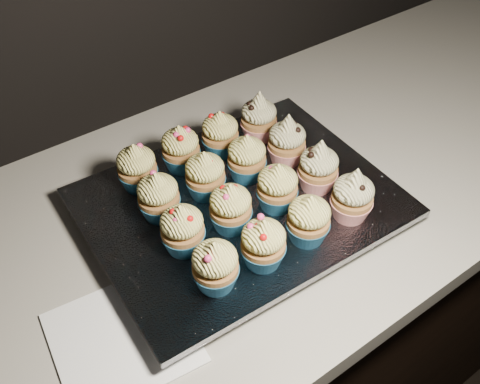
{
  "coord_description": "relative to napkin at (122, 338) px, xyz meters",
  "views": [
    {
      "loc": [
        -0.22,
        1.18,
        1.52
      ],
      "look_at": [
        0.12,
        1.66,
        0.95
      ],
      "focal_mm": 40.0,
      "sensor_mm": 36.0,
      "label": 1
    }
  ],
  "objects": [
    {
      "name": "cupcake_7",
      "position": [
        0.37,
        0.05,
        0.07
      ],
      "size": [
        0.06,
        0.06,
        0.1
      ],
      "color": "red",
      "rests_on": "foil_lining"
    },
    {
      "name": "worktop",
      "position": [
        0.13,
        0.13,
        -0.02
      ],
      "size": [
        2.44,
        0.64,
        0.04
      ],
      "primitive_type": "cube",
      "color": "beige",
      "rests_on": "cabinet"
    },
    {
      "name": "baking_tray",
      "position": [
        0.25,
        0.09,
        0.01
      ],
      "size": [
        0.44,
        0.34,
        0.02
      ],
      "primitive_type": "cube",
      "rotation": [
        0.0,
        0.0,
        -0.04
      ],
      "color": "black",
      "rests_on": "worktop"
    },
    {
      "name": "cupcake_2",
      "position": [
        0.29,
        -0.03,
        0.07
      ],
      "size": [
        0.06,
        0.06,
        0.08
      ],
      "color": "#1B5A82",
      "rests_on": "foil_lining"
    },
    {
      "name": "cupcake_9",
      "position": [
        0.22,
        0.14,
        0.07
      ],
      "size": [
        0.06,
        0.06,
        0.08
      ],
      "color": "#1B5A82",
      "rests_on": "foil_lining"
    },
    {
      "name": "cupcake_13",
      "position": [
        0.22,
        0.21,
        0.07
      ],
      "size": [
        0.06,
        0.06,
        0.08
      ],
      "color": "#1B5A82",
      "rests_on": "foil_lining"
    },
    {
      "name": "cupcake_3",
      "position": [
        0.37,
        -0.03,
        0.07
      ],
      "size": [
        0.06,
        0.06,
        0.1
      ],
      "color": "red",
      "rests_on": "foil_lining"
    },
    {
      "name": "cupcake_14",
      "position": [
        0.3,
        0.21,
        0.07
      ],
      "size": [
        0.06,
        0.06,
        0.08
      ],
      "color": "#1B5A82",
      "rests_on": "foil_lining"
    },
    {
      "name": "cupcake_1",
      "position": [
        0.21,
        -0.02,
        0.07
      ],
      "size": [
        0.06,
        0.06,
        0.08
      ],
      "color": "#1B5A82",
      "rests_on": "foil_lining"
    },
    {
      "name": "napkin",
      "position": [
        0.0,
        0.0,
        0.0
      ],
      "size": [
        0.19,
        0.19,
        0.0
      ],
      "primitive_type": "cube",
      "rotation": [
        0.0,
        0.0,
        -0.11
      ],
      "color": "white",
      "rests_on": "worktop"
    },
    {
      "name": "cupcake_15",
      "position": [
        0.37,
        0.2,
        0.07
      ],
      "size": [
        0.06,
        0.06,
        0.1
      ],
      "color": "red",
      "rests_on": "foil_lining"
    },
    {
      "name": "cupcake_6",
      "position": [
        0.29,
        0.05,
        0.07
      ],
      "size": [
        0.06,
        0.06,
        0.08
      ],
      "color": "#1B5A82",
      "rests_on": "foil_lining"
    },
    {
      "name": "cabinet",
      "position": [
        0.13,
        0.13,
        -0.47
      ],
      "size": [
        2.4,
        0.6,
        0.86
      ],
      "primitive_type": "cube",
      "color": "black",
      "rests_on": "ground"
    },
    {
      "name": "cupcake_0",
      "position": [
        0.14,
        -0.02,
        0.07
      ],
      "size": [
        0.06,
        0.06,
        0.08
      ],
      "color": "#1B5A82",
      "rests_on": "foil_lining"
    },
    {
      "name": "cupcake_11",
      "position": [
        0.37,
        0.12,
        0.07
      ],
      "size": [
        0.06,
        0.06,
        0.1
      ],
      "color": "red",
      "rests_on": "foil_lining"
    },
    {
      "name": "cupcake_8",
      "position": [
        0.14,
        0.14,
        0.07
      ],
      "size": [
        0.06,
        0.06,
        0.08
      ],
      "color": "#1B5A82",
      "rests_on": "foil_lining"
    },
    {
      "name": "foil_lining",
      "position": [
        0.25,
        0.09,
        0.03
      ],
      "size": [
        0.48,
        0.38,
        0.01
      ],
      "primitive_type": "cube",
      "rotation": [
        0.0,
        0.0,
        -0.04
      ],
      "color": "silver",
      "rests_on": "baking_tray"
    },
    {
      "name": "cupcake_5",
      "position": [
        0.21,
        0.06,
        0.07
      ],
      "size": [
        0.06,
        0.06,
        0.08
      ],
      "color": "#1B5A82",
      "rests_on": "foil_lining"
    },
    {
      "name": "cupcake_4",
      "position": [
        0.13,
        0.06,
        0.07
      ],
      "size": [
        0.06,
        0.06,
        0.08
      ],
      "color": "#1B5A82",
      "rests_on": "foil_lining"
    },
    {
      "name": "cupcake_10",
      "position": [
        0.3,
        0.13,
        0.07
      ],
      "size": [
        0.06,
        0.06,
        0.08
      ],
      "color": "#1B5A82",
      "rests_on": "foil_lining"
    },
    {
      "name": "cupcake_12",
      "position": [
        0.14,
        0.21,
        0.07
      ],
      "size": [
        0.06,
        0.06,
        0.08
      ],
      "color": "#1B5A82",
      "rests_on": "foil_lining"
    }
  ]
}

